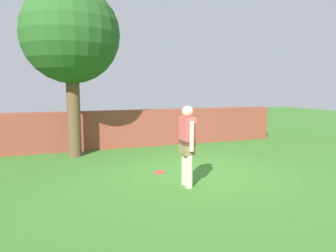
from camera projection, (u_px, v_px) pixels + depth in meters
The scene contains 5 objects.
ground_plane at pixel (195, 173), 7.17m from camera, with size 40.00×40.00×0.00m, color #336623.
brick_wall at pixel (103, 130), 10.09m from camera, with size 12.60×0.50×1.23m, color brown.
tree at pixel (71, 36), 8.59m from camera, with size 2.71×2.71×4.80m.
person at pixel (187, 142), 6.15m from camera, with size 0.23×0.54×1.62m.
frisbee_red at pixel (159, 172), 7.23m from camera, with size 0.27×0.27×0.02m, color red.
Camera 1 is at (-3.05, -6.31, 1.97)m, focal length 33.09 mm.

